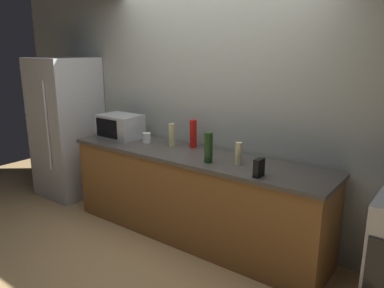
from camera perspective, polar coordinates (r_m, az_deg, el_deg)
name	(u,v)px	position (r m, az deg, el deg)	size (l,w,h in m)	color
ground_plane	(167,252)	(3.79, -3.78, -16.06)	(8.00, 8.00, 0.00)	tan
back_wall	(215,104)	(3.95, 3.59, 6.12)	(6.40, 0.10, 2.70)	#9EA399
counter_run	(192,196)	(3.87, 0.00, -7.89)	(2.84, 0.64, 0.90)	brown
refrigerator	(67,128)	(5.18, -18.47, 2.36)	(0.72, 0.73, 1.80)	#B7BABF
microwave	(120,126)	(4.43, -10.84, 2.67)	(0.48, 0.35, 0.27)	#B7BABF
cordless_phone	(259,168)	(3.10, 10.13, -3.58)	(0.05, 0.11, 0.15)	black
bottle_vinegar	(172,135)	(3.99, -3.10, 1.39)	(0.07, 0.07, 0.24)	beige
bottle_hot_sauce	(193,134)	(3.92, 0.19, 1.57)	(0.07, 0.07, 0.29)	red
bottle_hand_soap	(239,153)	(3.39, 7.10, -1.44)	(0.06, 0.06, 0.20)	beige
bottle_wine	(208,148)	(3.41, 2.51, -0.54)	(0.08, 0.08, 0.28)	#1E3F19
mug_white	(147,138)	(4.17, -6.89, 0.96)	(0.09, 0.09, 0.11)	white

